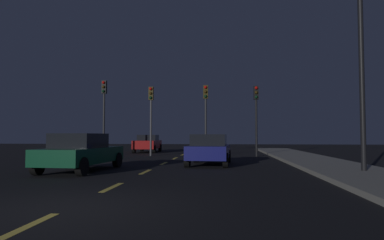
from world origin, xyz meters
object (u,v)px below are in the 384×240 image
car_stopped_ahead (209,149)px  car_oncoming_far (148,143)px  street_lamp_right (353,50)px  traffic_signal_far_left (104,103)px  traffic_signal_far_right (256,107)px  traffic_signal_center_right (206,106)px  car_adjacent_lane (81,152)px  traffic_signal_center_left (151,107)px

car_stopped_ahead → car_oncoming_far: bearing=116.0°
car_oncoming_far → street_lamp_right: bearing=-54.0°
traffic_signal_far_left → car_oncoming_far: size_ratio=1.25×
traffic_signal_far_right → car_oncoming_far: size_ratio=1.13×
traffic_signal_center_right → street_lamp_right: 11.61m
car_adjacent_lane → traffic_signal_far_right: bearing=52.0°
car_adjacent_lane → street_lamp_right: size_ratio=0.60×
traffic_signal_center_left → traffic_signal_center_right: size_ratio=0.99×
traffic_signal_far_right → car_stopped_ahead: traffic_signal_far_right is taller
traffic_signal_center_left → street_lamp_right: (9.49, -10.01, 1.12)m
traffic_signal_far_left → traffic_signal_far_right: 10.34m
car_oncoming_far → traffic_signal_center_left: bearing=-74.7°
car_oncoming_far → street_lamp_right: size_ratio=0.56×
traffic_signal_center_left → traffic_signal_far_right: 7.04m
traffic_signal_center_left → car_oncoming_far: 5.65m
car_adjacent_lane → car_oncoming_far: (-0.76, 14.60, -0.00)m
traffic_signal_center_right → car_adjacent_lane: (-4.28, -9.74, -2.58)m
traffic_signal_center_right → car_oncoming_far: size_ratio=1.15×
street_lamp_right → car_adjacent_lane: bearing=178.5°
car_stopped_ahead → traffic_signal_center_right: bearing=94.6°
traffic_signal_center_right → car_stopped_ahead: (0.53, -6.57, -2.59)m
car_adjacent_lane → street_lamp_right: (10.06, -0.27, 3.67)m
street_lamp_right → car_oncoming_far: bearing=126.0°
traffic_signal_center_left → car_stopped_ahead: size_ratio=1.19×
traffic_signal_far_left → car_stopped_ahead: 10.40m
traffic_signal_far_left → street_lamp_right: bearing=-38.1°
traffic_signal_center_right → car_oncoming_far: traffic_signal_center_right is taller
traffic_signal_center_left → traffic_signal_far_right: bearing=-0.0°
traffic_signal_far_left → car_stopped_ahead: (7.53, -6.57, -2.87)m
car_adjacent_lane → traffic_signal_center_left: bearing=86.7°
traffic_signal_center_right → car_adjacent_lane: traffic_signal_center_right is taller
traffic_signal_far_right → street_lamp_right: street_lamp_right is taller
car_stopped_ahead → car_oncoming_far: size_ratio=0.95×
street_lamp_right → car_stopped_ahead: bearing=146.7°
traffic_signal_far_left → car_oncoming_far: bearing=68.0°
traffic_signal_far_right → traffic_signal_center_left: bearing=180.0°
traffic_signal_far_left → traffic_signal_center_left: 3.31m
traffic_signal_center_left → car_stopped_ahead: 8.23m
traffic_signal_center_left → car_oncoming_far: (-1.33, 4.86, -2.55)m
traffic_signal_center_right → car_adjacent_lane: bearing=-113.7°
car_oncoming_far → traffic_signal_center_right: bearing=-43.9°
traffic_signal_far_right → car_stopped_ahead: (-2.80, -6.57, -2.54)m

